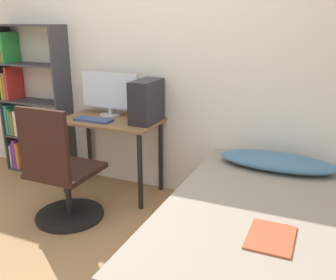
{
  "coord_description": "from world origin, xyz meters",
  "views": [
    {
      "loc": [
        1.51,
        -1.72,
        1.6
      ],
      "look_at": [
        0.46,
        0.69,
        0.75
      ],
      "focal_mm": 40.0,
      "sensor_mm": 36.0,
      "label": 1
    }
  ],
  "objects_px": {
    "monitor": "(110,93)",
    "keyboard": "(93,120)",
    "bookshelf": "(26,104)",
    "pc_tower": "(147,101)",
    "bed": "(256,243)",
    "office_chair": "(61,180)"
  },
  "relations": [
    {
      "from": "bed",
      "to": "monitor",
      "type": "distance_m",
      "value": 1.95
    },
    {
      "from": "monitor",
      "to": "keyboard",
      "type": "distance_m",
      "value": 0.33
    },
    {
      "from": "pc_tower",
      "to": "monitor",
      "type": "bearing_deg",
      "value": 168.52
    },
    {
      "from": "keyboard",
      "to": "monitor",
      "type": "bearing_deg",
      "value": 83.69
    },
    {
      "from": "bed",
      "to": "keyboard",
      "type": "xyz_separation_m",
      "value": [
        -1.62,
        0.61,
        0.49
      ]
    },
    {
      "from": "bookshelf",
      "to": "bed",
      "type": "relative_size",
      "value": 0.79
    },
    {
      "from": "keyboard",
      "to": "pc_tower",
      "type": "relative_size",
      "value": 0.94
    },
    {
      "from": "keyboard",
      "to": "pc_tower",
      "type": "height_order",
      "value": "pc_tower"
    },
    {
      "from": "bookshelf",
      "to": "keyboard",
      "type": "xyz_separation_m",
      "value": [
        1.01,
        -0.23,
        -0.01
      ]
    },
    {
      "from": "office_chair",
      "to": "keyboard",
      "type": "relative_size",
      "value": 2.78
    },
    {
      "from": "bookshelf",
      "to": "keyboard",
      "type": "distance_m",
      "value": 1.04
    },
    {
      "from": "bed",
      "to": "monitor",
      "type": "bearing_deg",
      "value": 151.55
    },
    {
      "from": "monitor",
      "to": "keyboard",
      "type": "relative_size",
      "value": 1.73
    },
    {
      "from": "office_chair",
      "to": "bed",
      "type": "relative_size",
      "value": 0.5
    },
    {
      "from": "office_chair",
      "to": "monitor",
      "type": "height_order",
      "value": "monitor"
    },
    {
      "from": "bookshelf",
      "to": "pc_tower",
      "type": "xyz_separation_m",
      "value": [
        1.48,
        -0.07,
        0.17
      ]
    },
    {
      "from": "keyboard",
      "to": "bed",
      "type": "bearing_deg",
      "value": -20.7
    },
    {
      "from": "keyboard",
      "to": "pc_tower",
      "type": "bearing_deg",
      "value": 19.37
    },
    {
      "from": "monitor",
      "to": "pc_tower",
      "type": "bearing_deg",
      "value": -11.48
    },
    {
      "from": "bookshelf",
      "to": "monitor",
      "type": "relative_size",
      "value": 2.53
    },
    {
      "from": "monitor",
      "to": "pc_tower",
      "type": "distance_m",
      "value": 0.44
    },
    {
      "from": "monitor",
      "to": "keyboard",
      "type": "xyz_separation_m",
      "value": [
        -0.03,
        -0.25,
        -0.21
      ]
    }
  ]
}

